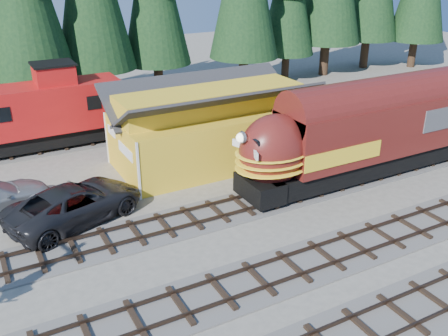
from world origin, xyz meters
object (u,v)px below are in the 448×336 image
locomotive (358,137)px  caboose (44,111)px  pickup_truck_a (75,203)px  depot (211,118)px

locomotive → caboose: 20.80m
locomotive → pickup_truck_a: locomotive is taller
pickup_truck_a → depot: bearing=-89.0°
depot → locomotive: (6.43, -6.50, -0.29)m
locomotive → pickup_truck_a: 16.44m
depot → locomotive: size_ratio=0.75×
locomotive → caboose: (-15.39, 14.00, 0.01)m
depot → locomotive: 9.15m
caboose → locomotive: bearing=-42.3°
locomotive → pickup_truck_a: bearing=170.1°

